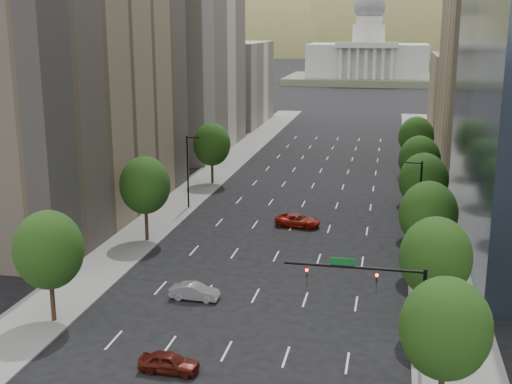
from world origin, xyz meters
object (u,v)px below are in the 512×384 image
Objects in this scene: traffic_signal at (384,293)px; car_maroon at (169,362)px; capitol at (368,60)px; car_red_far at (298,220)px; car_silver at (195,292)px.

traffic_signal is 2.29× the size of car_maroon.
car_maroon is at bearing -90.76° from capitol.
traffic_signal is at bearing -87.26° from capitol.
capitol is 189.63m from car_red_far.
car_red_far is (3.61, 33.74, 0.01)m from car_maroon.
traffic_signal is at bearing -117.18° from car_silver.
car_maroon reaches higher than car_silver.
car_silver is (-1.77, 11.75, -0.00)m from car_maroon.
traffic_signal is 1.83× the size of car_red_far.
car_red_far is (-9.88, 30.25, -4.48)m from traffic_signal.
traffic_signal is at bearing -74.55° from car_maroon.
traffic_signal is 0.15× the size of capitol.
car_maroon is 0.80× the size of car_red_far.
car_maroon is 33.94m from car_red_far.
traffic_signal reaches higher than car_maroon.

